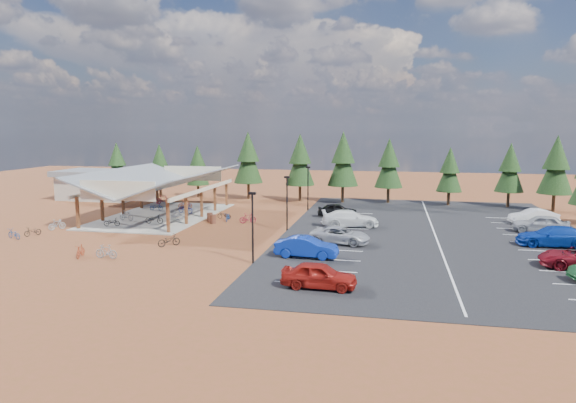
{
  "coord_description": "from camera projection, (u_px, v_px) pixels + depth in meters",
  "views": [
    {
      "loc": [
        14.61,
        -44.36,
        9.64
      ],
      "look_at": [
        4.69,
        3.97,
        2.48
      ],
      "focal_mm": 32.0,
      "sensor_mm": 36.0,
      "label": 1
    }
  ],
  "objects": [
    {
      "name": "trash_bin_0",
      "position": [
        210.0,
        217.0,
        52.89
      ],
      "size": [
        0.6,
        0.6,
        0.9
      ],
      "primitive_type": "cylinder",
      "color": "#502A1C",
      "rests_on": "ground"
    },
    {
      "name": "bike_15",
      "position": [
        248.0,
        218.0,
        51.91
      ],
      "size": [
        1.75,
        1.12,
        1.02
      ],
      "primitive_type": "imported",
      "rotation": [
        0.0,
        0.0,
        1.99
      ],
      "color": "maroon",
      "rests_on": "ground"
    },
    {
      "name": "bike_pavilion",
      "position": [
        161.0,
        181.0,
        55.52
      ],
      "size": [
        11.65,
        19.4,
        4.97
      ],
      "color": "#542618",
      "rests_on": "concrete_pad"
    },
    {
      "name": "pine_3",
      "position": [
        248.0,
        158.0,
        68.76
      ],
      "size": [
        3.9,
        3.9,
        9.09
      ],
      "color": "#382314",
      "rests_on": "ground"
    },
    {
      "name": "bike_7",
      "position": [
        185.0,
        204.0,
        60.39
      ],
      "size": [
        1.74,
        0.57,
        1.03
      ],
      "primitive_type": "imported",
      "rotation": [
        0.0,
        0.0,
        1.62
      ],
      "color": "#9E240E",
      "rests_on": "concrete_pad"
    },
    {
      "name": "car_0",
      "position": [
        319.0,
        275.0,
        30.83
      ],
      "size": [
        4.61,
        1.96,
        1.55
      ],
      "primitive_type": "imported",
      "rotation": [
        0.0,
        0.0,
        1.54
      ],
      "color": "maroon",
      "rests_on": "asphalt_lot"
    },
    {
      "name": "bike_12",
      "position": [
        169.0,
        240.0,
        41.83
      ],
      "size": [
        1.78,
        1.81,
        0.99
      ],
      "primitive_type": "imported",
      "rotation": [
        0.0,
        0.0,
        2.37
      ],
      "color": "black",
      "rests_on": "ground"
    },
    {
      "name": "pine_13",
      "position": [
        556.0,
        165.0,
        57.92
      ],
      "size": [
        3.78,
        3.78,
        8.8
      ],
      "color": "#382314",
      "rests_on": "ground"
    },
    {
      "name": "pine_2",
      "position": [
        198.0,
        166.0,
        70.55
      ],
      "size": [
        3.1,
        3.1,
        7.22
      ],
      "color": "#382314",
      "rests_on": "ground"
    },
    {
      "name": "bike_11",
      "position": [
        80.0,
        251.0,
        38.25
      ],
      "size": [
        0.8,
        1.65,
        0.96
      ],
      "primitive_type": "imported",
      "rotation": [
        0.0,
        0.0,
        0.23
      ],
      "color": "maroon",
      "rests_on": "ground"
    },
    {
      "name": "bike_8",
      "position": [
        33.0,
        231.0,
        45.89
      ],
      "size": [
        1.11,
        1.64,
        0.82
      ],
      "primitive_type": "imported",
      "rotation": [
        0.0,
        0.0,
        -0.4
      ],
      "color": "black",
      "rests_on": "ground"
    },
    {
      "name": "pine_0",
      "position": [
        117.0,
        163.0,
        73.16
      ],
      "size": [
        3.23,
        3.23,
        7.52
      ],
      "color": "#382314",
      "rests_on": "ground"
    },
    {
      "name": "car_3",
      "position": [
        350.0,
        218.0,
        49.9
      ],
      "size": [
        5.81,
        3.25,
        1.59
      ],
      "primitive_type": "imported",
      "rotation": [
        0.0,
        0.0,
        1.76
      ],
      "color": "white",
      "rests_on": "asphalt_lot"
    },
    {
      "name": "car_9",
      "position": [
        533.0,
        217.0,
        51.18
      ],
      "size": [
        4.85,
        2.46,
        1.52
      ],
      "primitive_type": "imported",
      "rotation": [
        0.0,
        0.0,
        -1.38
      ],
      "color": "white",
      "rests_on": "asphalt_lot"
    },
    {
      "name": "car_8",
      "position": [
        540.0,
        224.0,
        47.02
      ],
      "size": [
        5.13,
        2.86,
        1.65
      ],
      "primitive_type": "imported",
      "rotation": [
        0.0,
        0.0,
        -1.77
      ],
      "color": "#A2A4AA",
      "rests_on": "asphalt_lot"
    },
    {
      "name": "bike_3",
      "position": [
        163.0,
        200.0,
        64.24
      ],
      "size": [
        1.9,
        1.07,
        1.1
      ],
      "primitive_type": "imported",
      "rotation": [
        0.0,
        0.0,
        1.89
      ],
      "color": "maroon",
      "rests_on": "concrete_pad"
    },
    {
      "name": "concrete_pad",
      "position": [
        162.0,
        216.0,
        56.06
      ],
      "size": [
        10.6,
        18.6,
        0.1
      ],
      "primitive_type": "cube",
      "color": "gray",
      "rests_on": "ground"
    },
    {
      "name": "lamp_post_2",
      "position": [
        308.0,
        185.0,
        59.44
      ],
      "size": [
        0.5,
        0.25,
        5.14
      ],
      "color": "black",
      "rests_on": "ground"
    },
    {
      "name": "bike_5",
      "position": [
        177.0,
        216.0,
        52.88
      ],
      "size": [
        1.75,
        1.01,
        1.01
      ],
      "primitive_type": "imported",
      "rotation": [
        0.0,
        0.0,
        1.23
      ],
      "color": "#96989E",
      "rests_on": "concrete_pad"
    },
    {
      "name": "trash_bin_1",
      "position": [
        213.0,
        219.0,
        51.7
      ],
      "size": [
        0.6,
        0.6,
        0.9
      ],
      "primitive_type": "cylinder",
      "color": "#502A1C",
      "rests_on": "ground"
    },
    {
      "name": "pine_5",
      "position": [
        343.0,
        159.0,
        65.27
      ],
      "size": [
        3.92,
        3.92,
        9.14
      ],
      "color": "#382314",
      "rests_on": "ground"
    },
    {
      "name": "pine_6",
      "position": [
        389.0,
        163.0,
        65.15
      ],
      "size": [
        3.56,
        3.56,
        8.3
      ],
      "color": "#382314",
      "rests_on": "ground"
    },
    {
      "name": "bike_0",
      "position": [
        112.0,
        222.0,
        49.83
      ],
      "size": [
        1.63,
        0.92,
        0.81
      ],
      "primitive_type": "imported",
      "rotation": [
        0.0,
        0.0,
        1.84
      ],
      "color": "black",
      "rests_on": "concrete_pad"
    },
    {
      "name": "car_2",
      "position": [
        340.0,
        235.0,
        42.7
      ],
      "size": [
        5.32,
        3.19,
        1.38
      ],
      "primitive_type": "imported",
      "rotation": [
        0.0,
        0.0,
        1.38
      ],
      "color": "#A5A7AE",
      "rests_on": "asphalt_lot"
    },
    {
      "name": "lamp_post_1",
      "position": [
        287.0,
        199.0,
        47.81
      ],
      "size": [
        0.5,
        0.25,
        5.14
      ],
      "color": "black",
      "rests_on": "ground"
    },
    {
      "name": "bike_13",
      "position": [
        106.0,
        252.0,
        37.88
      ],
      "size": [
        1.77,
        0.54,
        1.06
      ],
      "primitive_type": "imported",
      "rotation": [
        0.0,
        0.0,
        4.69
      ],
      "color": "gray",
      "rests_on": "ground"
    },
    {
      "name": "ground",
      "position": [
        230.0,
        233.0,
        47.29
      ],
      "size": [
        140.0,
        140.0,
        0.0
      ],
      "primitive_type": "plane",
      "color": "brown",
      "rests_on": "ground"
    },
    {
      "name": "pine_4",
      "position": [
        300.0,
        160.0,
        66.62
      ],
      "size": [
        3.8,
        3.8,
        8.84
      ],
      "color": "#382314",
      "rests_on": "ground"
    },
    {
      "name": "bike_14",
      "position": [
        228.0,
        217.0,
        53.09
      ],
      "size": [
        0.76,
        1.7,
        0.86
      ],
      "primitive_type": "imported",
      "rotation": [
        0.0,
        0.0,
        0.12
      ],
      "color": "navy",
      "rests_on": "ground"
    },
    {
      "name": "pine_1",
      "position": [
        160.0,
        165.0,
        71.26
      ],
      "size": [
        3.15,
        3.15,
        7.34
      ],
      "color": "#382314",
      "rests_on": "ground"
    },
    {
      "name": "bike_9",
      "position": [
        57.0,
        225.0,
        48.59
      ],
      "size": [
        1.21,
        1.67,
        0.99
      ],
      "primitive_type": "imported",
      "rotation": [
        0.0,
        0.0,
        2.64
      ],
      "color": "#A0A4A9",
      "rests_on": "ground"
    },
    {
      "name": "bike_4",
      "position": [
        154.0,
        219.0,
        51.15
      ],
      "size": [
        1.86,
        0.83,
        0.94
      ],
      "primitive_type": "imported",
      "rotation": [
        0.0,
        0.0,
        1.69
      ],
      "color": "black",
      "rests_on": "concrete_pad"
    },
    {
      "name": "pine_8",
      "position": [
        510.0,
        168.0,
        61.56
      ],
      "size": [
        3.35,
        3.35,
        7.81
      ],
      "color": "#382314",
      "rests_on": "ground"
    },
    {
      "name": "bike_6",
      "position": [
        185.0,
        209.0,
        57.38
      ],
      "size": [
        2.03,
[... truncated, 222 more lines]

